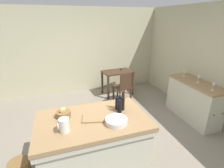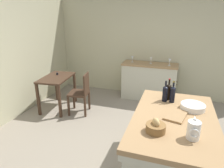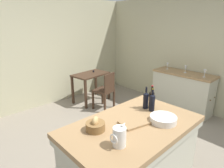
{
  "view_description": "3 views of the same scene",
  "coord_description": "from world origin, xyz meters",
  "px_view_note": "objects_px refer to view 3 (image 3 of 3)",
  "views": [
    {
      "loc": [
        -0.67,
        -2.74,
        2.26
      ],
      "look_at": [
        0.36,
        0.39,
        0.98
      ],
      "focal_mm": 27.06,
      "sensor_mm": 36.0,
      "label": 1
    },
    {
      "loc": [
        -2.57,
        -0.57,
        2.08
      ],
      "look_at": [
        0.31,
        0.38,
        1.0
      ],
      "focal_mm": 31.89,
      "sensor_mm": 36.0,
      "label": 2
    },
    {
      "loc": [
        -1.81,
        -1.9,
        2.01
      ],
      "look_at": [
        0.43,
        0.47,
        0.95
      ],
      "focal_mm": 30.7,
      "sensor_mm": 36.0,
      "label": 3
    }
  ],
  "objects_px": {
    "writing_desk": "(91,78)",
    "wine_glass_left": "(186,68)",
    "bread_basket": "(95,126)",
    "wine_glass_far_left": "(205,72)",
    "wine_bottle_amber": "(146,100)",
    "side_cabinet": "(182,92)",
    "cutting_board": "(135,122)",
    "wine_bottle_dark": "(152,99)",
    "island_table": "(132,153)",
    "pitcher": "(119,137)",
    "wine_glass_middle": "(167,65)",
    "wine_bottle_green": "(152,102)",
    "wooden_chair": "(105,90)",
    "wash_bowl": "(163,119)"
  },
  "relations": [
    {
      "from": "bread_basket",
      "to": "wine_glass_far_left",
      "type": "distance_m",
      "value": 2.89
    },
    {
      "from": "wine_bottle_amber",
      "to": "wine_glass_middle",
      "type": "distance_m",
      "value": 2.32
    },
    {
      "from": "side_cabinet",
      "to": "bread_basket",
      "type": "bearing_deg",
      "value": -170.88
    },
    {
      "from": "wine_bottle_amber",
      "to": "wine_glass_middle",
      "type": "bearing_deg",
      "value": 24.33
    },
    {
      "from": "side_cabinet",
      "to": "wine_bottle_dark",
      "type": "xyz_separation_m",
      "value": [
        -2.02,
        -0.54,
        0.55
      ]
    },
    {
      "from": "wash_bowl",
      "to": "wine_glass_middle",
      "type": "xyz_separation_m",
      "value": [
        2.26,
        1.33,
        0.11
      ]
    },
    {
      "from": "wooden_chair",
      "to": "cutting_board",
      "type": "relative_size",
      "value": 2.63
    },
    {
      "from": "wash_bowl",
      "to": "wine_glass_middle",
      "type": "bearing_deg",
      "value": 30.46
    },
    {
      "from": "wine_bottle_green",
      "to": "wine_glass_far_left",
      "type": "distance_m",
      "value": 2.05
    },
    {
      "from": "pitcher",
      "to": "wine_bottle_amber",
      "type": "relative_size",
      "value": 0.76
    },
    {
      "from": "writing_desk",
      "to": "wine_glass_middle",
      "type": "distance_m",
      "value": 1.94
    },
    {
      "from": "wine_glass_far_left",
      "to": "wine_glass_middle",
      "type": "height_order",
      "value": "wine_glass_far_left"
    },
    {
      "from": "side_cabinet",
      "to": "wine_glass_middle",
      "type": "relative_size",
      "value": 8.99
    },
    {
      "from": "pitcher",
      "to": "wine_glass_left",
      "type": "distance_m",
      "value": 3.07
    },
    {
      "from": "pitcher",
      "to": "wine_glass_left",
      "type": "height_order",
      "value": "pitcher"
    },
    {
      "from": "wash_bowl",
      "to": "bread_basket",
      "type": "xyz_separation_m",
      "value": [
        -0.7,
        0.41,
        0.02
      ]
    },
    {
      "from": "wash_bowl",
      "to": "wine_bottle_dark",
      "type": "height_order",
      "value": "wine_bottle_dark"
    },
    {
      "from": "island_table",
      "to": "wash_bowl",
      "type": "height_order",
      "value": "wash_bowl"
    },
    {
      "from": "side_cabinet",
      "to": "bread_basket",
      "type": "xyz_separation_m",
      "value": [
        -2.94,
        -0.47,
        0.48
      ]
    },
    {
      "from": "writing_desk",
      "to": "wine_glass_left",
      "type": "distance_m",
      "value": 2.3
    },
    {
      "from": "cutting_board",
      "to": "wine_glass_middle",
      "type": "relative_size",
      "value": 2.25
    },
    {
      "from": "island_table",
      "to": "wine_glass_far_left",
      "type": "bearing_deg",
      "value": 4.6
    },
    {
      "from": "writing_desk",
      "to": "island_table",
      "type": "bearing_deg",
      "value": -117.35
    },
    {
      "from": "side_cabinet",
      "to": "writing_desk",
      "type": "bearing_deg",
      "value": 122.76
    },
    {
      "from": "wine_bottle_green",
      "to": "wine_glass_left",
      "type": "distance_m",
      "value": 2.18
    },
    {
      "from": "wine_glass_middle",
      "to": "wine_bottle_green",
      "type": "bearing_deg",
      "value": -153.37
    },
    {
      "from": "wine_bottle_amber",
      "to": "wine_glass_middle",
      "type": "xyz_separation_m",
      "value": [
        2.11,
        0.95,
        0.02
      ]
    },
    {
      "from": "pitcher",
      "to": "wine_bottle_amber",
      "type": "bearing_deg",
      "value": 21.77
    },
    {
      "from": "writing_desk",
      "to": "wine_glass_middle",
      "type": "relative_size",
      "value": 6.29
    },
    {
      "from": "side_cabinet",
      "to": "wooden_chair",
      "type": "bearing_deg",
      "value": 134.95
    },
    {
      "from": "writing_desk",
      "to": "wine_bottle_dark",
      "type": "relative_size",
      "value": 2.95
    },
    {
      "from": "cutting_board",
      "to": "wine_bottle_dark",
      "type": "height_order",
      "value": "wine_bottle_dark"
    },
    {
      "from": "side_cabinet",
      "to": "writing_desk",
      "type": "height_order",
      "value": "side_cabinet"
    },
    {
      "from": "wooden_chair",
      "to": "wine_bottle_dark",
      "type": "relative_size",
      "value": 2.78
    },
    {
      "from": "wine_glass_left",
      "to": "wine_bottle_green",
      "type": "bearing_deg",
      "value": -164.29
    },
    {
      "from": "bread_basket",
      "to": "wine_glass_left",
      "type": "xyz_separation_m",
      "value": [
        2.95,
        0.46,
        0.09
      ]
    },
    {
      "from": "writing_desk",
      "to": "wine_glass_middle",
      "type": "bearing_deg",
      "value": -49.32
    },
    {
      "from": "wine_bottle_amber",
      "to": "writing_desk",
      "type": "bearing_deg",
      "value": 69.95
    },
    {
      "from": "wine_glass_far_left",
      "to": "wine_glass_middle",
      "type": "xyz_separation_m",
      "value": [
        0.07,
        0.91,
        -0.01
      ]
    },
    {
      "from": "island_table",
      "to": "side_cabinet",
      "type": "bearing_deg",
      "value": 14.59
    },
    {
      "from": "side_cabinet",
      "to": "wine_glass_middle",
      "type": "xyz_separation_m",
      "value": [
        0.02,
        0.45,
        0.56
      ]
    },
    {
      "from": "island_table",
      "to": "wine_bottle_green",
      "type": "xyz_separation_m",
      "value": [
        0.44,
        0.05,
        0.53
      ]
    },
    {
      "from": "wine_bottle_dark",
      "to": "wine_bottle_amber",
      "type": "xyz_separation_m",
      "value": [
        -0.07,
        0.04,
        -0.01
      ]
    },
    {
      "from": "side_cabinet",
      "to": "cutting_board",
      "type": "height_order",
      "value": "side_cabinet"
    },
    {
      "from": "wine_glass_far_left",
      "to": "bread_basket",
      "type": "bearing_deg",
      "value": -179.77
    },
    {
      "from": "cutting_board",
      "to": "wash_bowl",
      "type": "bearing_deg",
      "value": -37.64
    },
    {
      "from": "bread_basket",
      "to": "wine_glass_left",
      "type": "relative_size",
      "value": 1.3
    },
    {
      "from": "bread_basket",
      "to": "wine_bottle_dark",
      "type": "relative_size",
      "value": 0.65
    },
    {
      "from": "wine_bottle_green",
      "to": "wooden_chair",
      "type": "bearing_deg",
      "value": 66.23
    },
    {
      "from": "island_table",
      "to": "wine_glass_middle",
      "type": "height_order",
      "value": "wine_glass_middle"
    }
  ]
}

